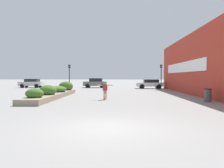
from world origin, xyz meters
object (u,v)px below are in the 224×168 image
object	(u,v)px
skateboard	(105,99)
skateboarder	(105,88)
car_center_right	(32,83)
car_center_left	(150,84)
car_rightmost	(95,83)
trash_bin	(208,95)
car_leftmost	(217,83)
traffic_light_right	(161,73)
traffic_light_left	(69,73)

from	to	relation	value
skateboard	skateboarder	world-z (taller)	skateboarder
car_center_right	skateboard	bearing A→B (deg)	-144.40
car_center_left	car_rightmost	size ratio (longest dim) A/B	1.08
trash_bin	car_leftmost	world-z (taller)	car_leftmost
skateboard	skateboarder	xyz separation A→B (m)	(-0.00, 0.00, 0.87)
car_rightmost	traffic_light_right	world-z (taller)	traffic_light_right
trash_bin	car_center_right	distance (m)	30.04
skateboarder	traffic_light_left	world-z (taller)	traffic_light_left
traffic_light_left	skateboarder	bearing A→B (deg)	-64.95
car_leftmost	car_center_right	size ratio (longest dim) A/B	1.05
skateboard	trash_bin	distance (m)	7.84
skateboard	car_leftmost	size ratio (longest dim) A/B	0.15
car_leftmost	traffic_light_left	world-z (taller)	traffic_light_left
skateboarder	traffic_light_right	distance (m)	14.85
skateboard	car_center_right	xyz separation A→B (m)	(-13.91, 19.43, 0.73)
car_center_left	car_rightmost	world-z (taller)	car_rightmost
car_rightmost	traffic_light_right	xyz separation A→B (m)	(9.95, -6.73, 1.58)
traffic_light_right	traffic_light_left	bearing A→B (deg)	-176.34
car_center_left	skateboard	bearing A→B (deg)	160.28
car_center_left	car_center_right	world-z (taller)	car_center_right
traffic_light_left	traffic_light_right	distance (m)	12.77
trash_bin	traffic_light_right	xyz separation A→B (m)	(-0.63, 14.41, 1.94)
skateboarder	car_center_left	bearing A→B (deg)	78.02
car_rightmost	car_center_right	bearing A→B (deg)	91.39
skateboarder	car_leftmost	bearing A→B (deg)	55.43
car_center_right	traffic_light_right	size ratio (longest dim) A/B	1.10
skateboard	car_center_left	bearing A→B (deg)	78.02
skateboard	trash_bin	size ratio (longest dim) A/B	0.65
car_rightmost	traffic_light_left	xyz separation A→B (m)	(-2.80, -7.54, 1.56)
traffic_light_left	trash_bin	bearing A→B (deg)	-45.46
skateboard	car_leftmost	bearing A→B (deg)	55.43
car_center_right	traffic_light_left	bearing A→B (deg)	-131.47
skateboarder	car_rightmost	size ratio (longest dim) A/B	0.35
car_leftmost	car_center_left	size ratio (longest dim) A/B	0.98
skateboarder	car_center_left	world-z (taller)	skateboarder
traffic_light_right	car_center_right	bearing A→B (deg)	162.88
skateboard	skateboarder	bearing A→B (deg)	101.32
skateboarder	skateboard	bearing A→B (deg)	-78.68
traffic_light_left	traffic_light_right	size ratio (longest dim) A/B	0.99
car_leftmost	traffic_light_left	distance (m)	24.47
traffic_light_left	traffic_light_right	bearing A→B (deg)	3.66
car_center_left	car_leftmost	bearing A→B (deg)	-78.69
trash_bin	car_leftmost	size ratio (longest dim) A/B	0.24
trash_bin	skateboarder	bearing A→B (deg)	169.43
car_center_left	car_center_right	bearing A→B (deg)	83.31
car_leftmost	car_center_left	world-z (taller)	car_leftmost
car_center_right	traffic_light_right	bearing A→B (deg)	-107.12
car_center_right	traffic_light_left	distance (m)	11.10
skateboarder	traffic_light_left	size ratio (longest dim) A/B	0.39
car_center_left	car_rightmost	bearing A→B (deg)	73.81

